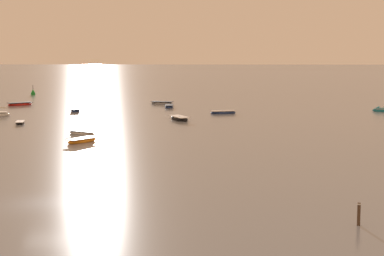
{
  "coord_description": "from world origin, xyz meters",
  "views": [
    {
      "loc": [
        10.65,
        -38.44,
        9.38
      ],
      "look_at": [
        7.73,
        35.83,
        0.37
      ],
      "focal_mm": 59.86,
      "sensor_mm": 36.0,
      "label": 1
    }
  ],
  "objects_px": {
    "rowboat_moored_5": "(179,119)",
    "rowboat_moored_11": "(82,133)",
    "rowboat_moored_8": "(20,123)",
    "channel_buoy": "(33,93)",
    "rowboat_moored_7": "(75,110)",
    "rowboat_moored_10": "(162,103)",
    "rowboat_moored_6": "(169,106)",
    "motorboat_moored_0": "(384,110)",
    "rowboat_moored_2": "(223,112)",
    "mooring_post_near": "(359,214)",
    "rowboat_moored_9": "(82,141)",
    "rowboat_moored_0": "(20,104)"
  },
  "relations": [
    {
      "from": "rowboat_moored_5",
      "to": "rowboat_moored_11",
      "type": "distance_m",
      "value": 18.41
    },
    {
      "from": "rowboat_moored_8",
      "to": "channel_buoy",
      "type": "bearing_deg",
      "value": -176.68
    },
    {
      "from": "rowboat_moored_7",
      "to": "rowboat_moored_10",
      "type": "xyz_separation_m",
      "value": [
        12.37,
        13.87,
        0.01
      ]
    },
    {
      "from": "rowboat_moored_7",
      "to": "rowboat_moored_8",
      "type": "bearing_deg",
      "value": -19.66
    },
    {
      "from": "rowboat_moored_6",
      "to": "rowboat_moored_5",
      "type": "bearing_deg",
      "value": -173.01
    },
    {
      "from": "rowboat_moored_8",
      "to": "motorboat_moored_0",
      "type": "bearing_deg",
      "value": 98.92
    },
    {
      "from": "rowboat_moored_2",
      "to": "rowboat_moored_10",
      "type": "xyz_separation_m",
      "value": [
        -10.63,
        16.67,
        0.01
      ]
    },
    {
      "from": "rowboat_moored_5",
      "to": "mooring_post_near",
      "type": "xyz_separation_m",
      "value": [
        12.79,
        -52.44,
        0.41
      ]
    },
    {
      "from": "rowboat_moored_7",
      "to": "mooring_post_near",
      "type": "relative_size",
      "value": 2.93
    },
    {
      "from": "rowboat_moored_6",
      "to": "mooring_post_near",
      "type": "bearing_deg",
      "value": -169.11
    },
    {
      "from": "rowboat_moored_7",
      "to": "mooring_post_near",
      "type": "distance_m",
      "value": 70.99
    },
    {
      "from": "rowboat_moored_2",
      "to": "rowboat_moored_7",
      "type": "bearing_deg",
      "value": -25.63
    },
    {
      "from": "channel_buoy",
      "to": "mooring_post_near",
      "type": "relative_size",
      "value": 1.67
    },
    {
      "from": "rowboat_moored_5",
      "to": "rowboat_moored_9",
      "type": "distance_m",
      "value": 23.36
    },
    {
      "from": "rowboat_moored_9",
      "to": "rowboat_moored_0",
      "type": "bearing_deg",
      "value": -122.44
    },
    {
      "from": "rowboat_moored_5",
      "to": "mooring_post_near",
      "type": "distance_m",
      "value": 53.97
    },
    {
      "from": "rowboat_moored_0",
      "to": "mooring_post_near",
      "type": "xyz_separation_m",
      "value": [
        41.71,
        -74.82,
        0.41
      ]
    },
    {
      "from": "rowboat_moored_5",
      "to": "channel_buoy",
      "type": "relative_size",
      "value": 2.08
    },
    {
      "from": "rowboat_moored_5",
      "to": "rowboat_moored_9",
      "type": "bearing_deg",
      "value": -47.94
    },
    {
      "from": "rowboat_moored_2",
      "to": "rowboat_moored_7",
      "type": "height_order",
      "value": "rowboat_moored_2"
    },
    {
      "from": "rowboat_moored_6",
      "to": "rowboat_moored_11",
      "type": "xyz_separation_m",
      "value": [
        -7.21,
        -34.74,
        -0.01
      ]
    },
    {
      "from": "motorboat_moored_0",
      "to": "rowboat_moored_9",
      "type": "height_order",
      "value": "motorboat_moored_0"
    },
    {
      "from": "rowboat_moored_0",
      "to": "rowboat_moored_6",
      "type": "distance_m",
      "value": 26.24
    },
    {
      "from": "rowboat_moored_2",
      "to": "mooring_post_near",
      "type": "xyz_separation_m",
      "value": [
        6.75,
        -61.66,
        0.43
      ]
    },
    {
      "from": "rowboat_moored_10",
      "to": "channel_buoy",
      "type": "xyz_separation_m",
      "value": [
        -29.54,
        22.45,
        0.28
      ]
    },
    {
      "from": "rowboat_moored_7",
      "to": "rowboat_moored_11",
      "type": "bearing_deg",
      "value": 5.31
    },
    {
      "from": "rowboat_moored_11",
      "to": "rowboat_moored_2",
      "type": "bearing_deg",
      "value": -94.44
    },
    {
      "from": "rowboat_moored_6",
      "to": "rowboat_moored_10",
      "type": "relative_size",
      "value": 0.9
    },
    {
      "from": "rowboat_moored_6",
      "to": "rowboat_moored_8",
      "type": "bearing_deg",
      "value": 143.36
    },
    {
      "from": "rowboat_moored_0",
      "to": "mooring_post_near",
      "type": "bearing_deg",
      "value": 73.25
    },
    {
      "from": "rowboat_moored_7",
      "to": "rowboat_moored_10",
      "type": "distance_m",
      "value": 18.59
    },
    {
      "from": "motorboat_moored_0",
      "to": "rowboat_moored_7",
      "type": "height_order",
      "value": "motorboat_moored_0"
    },
    {
      "from": "rowboat_moored_0",
      "to": "channel_buoy",
      "type": "xyz_separation_m",
      "value": [
        -5.21,
        25.95,
        0.27
      ]
    },
    {
      "from": "rowboat_moored_5",
      "to": "rowboat_moored_0",
      "type": "bearing_deg",
      "value": -153.63
    },
    {
      "from": "rowboat_moored_0",
      "to": "rowboat_moored_9",
      "type": "height_order",
      "value": "rowboat_moored_0"
    },
    {
      "from": "rowboat_moored_10",
      "to": "rowboat_moored_11",
      "type": "height_order",
      "value": "rowboat_moored_10"
    },
    {
      "from": "rowboat_moored_11",
      "to": "channel_buoy",
      "type": "bearing_deg",
      "value": -40.59
    },
    {
      "from": "rowboat_moored_5",
      "to": "rowboat_moored_8",
      "type": "xyz_separation_m",
      "value": [
        -20.3,
        -5.38,
        -0.07
      ]
    },
    {
      "from": "motorboat_moored_0",
      "to": "rowboat_moored_10",
      "type": "distance_m",
      "value": 37.7
    },
    {
      "from": "rowboat_moored_7",
      "to": "rowboat_moored_9",
      "type": "relative_size",
      "value": 1.01
    },
    {
      "from": "rowboat_moored_9",
      "to": "mooring_post_near",
      "type": "height_order",
      "value": "mooring_post_near"
    },
    {
      "from": "rowboat_moored_0",
      "to": "rowboat_moored_2",
      "type": "xyz_separation_m",
      "value": [
        34.96,
        -13.17,
        -0.02
      ]
    },
    {
      "from": "rowboat_moored_2",
      "to": "channel_buoy",
      "type": "height_order",
      "value": "channel_buoy"
    },
    {
      "from": "rowboat_moored_5",
      "to": "rowboat_moored_7",
      "type": "distance_m",
      "value": 20.78
    },
    {
      "from": "rowboat_moored_8",
      "to": "rowboat_moored_6",
      "type": "bearing_deg",
      "value": 133.66
    },
    {
      "from": "rowboat_moored_2",
      "to": "rowboat_moored_5",
      "type": "xyz_separation_m",
      "value": [
        -6.04,
        -9.22,
        0.03
      ]
    },
    {
      "from": "rowboat_moored_6",
      "to": "channel_buoy",
      "type": "height_order",
      "value": "channel_buoy"
    },
    {
      "from": "rowboat_moored_2",
      "to": "rowboat_moored_9",
      "type": "distance_m",
      "value": 34.24
    },
    {
      "from": "rowboat_moored_0",
      "to": "rowboat_moored_5",
      "type": "distance_m",
      "value": 36.57
    },
    {
      "from": "rowboat_moored_6",
      "to": "mooring_post_near",
      "type": "distance_m",
      "value": 73.44
    }
  ]
}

